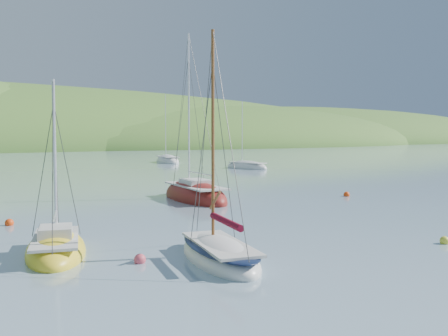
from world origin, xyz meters
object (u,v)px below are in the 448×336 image
sailboat_yellow (56,250)px  daysailer_white (219,254)px  distant_sloop_b (167,161)px  distant_sloop_d (247,167)px  sloop_red (195,196)px

sailboat_yellow → daysailer_white: bearing=-24.1°
daysailer_white → distant_sloop_b: (26.80, 57.49, -0.01)m
distant_sloop_b → distant_sloop_d: size_ratio=1.23×
distant_sloop_b → distant_sloop_d: (2.45, -18.53, -0.03)m
sloop_red → distant_sloop_b: (19.18, 42.40, -0.03)m
sloop_red → sailboat_yellow: (-12.34, -10.99, -0.06)m
sloop_red → distant_sloop_b: sloop_red is taller
sloop_red → daysailer_white: bearing=-109.7°
daysailer_white → sloop_red: sloop_red is taller
daysailer_white → distant_sloop_d: bearing=66.4°
distant_sloop_b → distant_sloop_d: distant_sloop_b is taller
sloop_red → sailboat_yellow: size_ratio=1.73×
sloop_red → sailboat_yellow: sloop_red is taller
daysailer_white → sailboat_yellow: bearing=152.3°
daysailer_white → distant_sloop_b: size_ratio=0.74×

